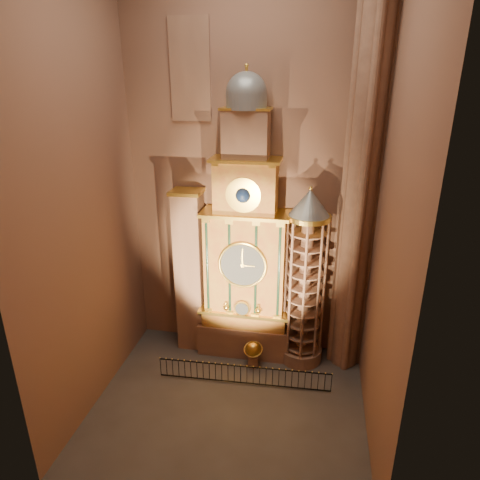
% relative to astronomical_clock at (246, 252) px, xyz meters
% --- Properties ---
extents(floor, '(14.00, 14.00, 0.00)m').
position_rel_astronomical_clock_xyz_m(floor, '(0.00, -4.96, -6.68)').
color(floor, '#383330').
rests_on(floor, ground).
extents(wall_back, '(22.00, 0.00, 22.00)m').
position_rel_astronomical_clock_xyz_m(wall_back, '(0.00, 1.04, 4.32)').
color(wall_back, brown).
rests_on(wall_back, floor).
extents(wall_left, '(0.00, 22.00, 22.00)m').
position_rel_astronomical_clock_xyz_m(wall_left, '(-7.00, -4.96, 4.32)').
color(wall_left, brown).
rests_on(wall_left, floor).
extents(wall_right, '(0.00, 22.00, 22.00)m').
position_rel_astronomical_clock_xyz_m(wall_right, '(7.00, -4.96, 4.32)').
color(wall_right, brown).
rests_on(wall_right, floor).
extents(astronomical_clock, '(5.60, 2.41, 16.70)m').
position_rel_astronomical_clock_xyz_m(astronomical_clock, '(0.00, 0.00, 0.00)').
color(astronomical_clock, '#8C634C').
rests_on(astronomical_clock, floor).
extents(portrait_tower, '(1.80, 1.60, 10.20)m').
position_rel_astronomical_clock_xyz_m(portrait_tower, '(-3.40, 0.02, -1.53)').
color(portrait_tower, '#8C634C').
rests_on(portrait_tower, floor).
extents(stair_turret, '(2.50, 2.50, 10.80)m').
position_rel_astronomical_clock_xyz_m(stair_turret, '(3.50, -0.26, -1.41)').
color(stair_turret, '#8C634C').
rests_on(stair_turret, floor).
extents(gothic_pier, '(2.04, 2.04, 22.00)m').
position_rel_astronomical_clock_xyz_m(gothic_pier, '(6.10, 0.04, 4.32)').
color(gothic_pier, '#8C634C').
rests_on(gothic_pier, floor).
extents(stained_glass_window, '(2.20, 0.14, 5.20)m').
position_rel_astronomical_clock_xyz_m(stained_glass_window, '(-3.20, 0.95, 9.82)').
color(stained_glass_window, navy).
rests_on(stained_glass_window, wall_back).
extents(celestial_globe, '(1.22, 1.16, 1.64)m').
position_rel_astronomical_clock_xyz_m(celestial_globe, '(0.75, -1.54, -5.70)').
color(celestial_globe, '#8C634C').
rests_on(celestial_globe, floor).
extents(iron_railing, '(9.61, 0.43, 1.17)m').
position_rel_astronomical_clock_xyz_m(iron_railing, '(0.49, -3.26, -6.04)').
color(iron_railing, black).
rests_on(iron_railing, floor).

